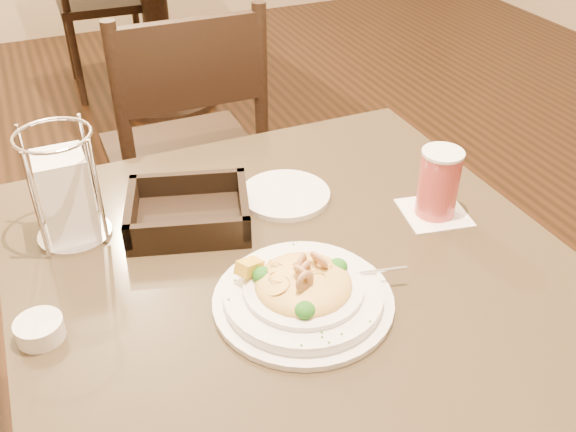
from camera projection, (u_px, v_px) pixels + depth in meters
name	position (u px, v px, depth m)	size (l,w,h in m)	color
main_table	(292.00, 357.00, 1.19)	(0.90, 0.90, 0.72)	black
background_table	(155.00, 4.00, 2.99)	(1.03, 1.03, 0.72)	black
dining_chair_near	(187.00, 150.00, 1.82)	(0.42, 0.42, 0.93)	black
pasta_bowl	(303.00, 291.00, 0.96)	(0.31, 0.28, 0.09)	white
drink_glass	(438.00, 184.00, 1.14)	(0.13, 0.13, 0.13)	white
bread_basket	(189.00, 214.00, 1.14)	(0.25, 0.23, 0.06)	black
napkin_caddy	(66.00, 194.00, 1.07)	(0.13, 0.13, 0.20)	silver
side_plate	(285.00, 195.00, 1.22)	(0.17, 0.17, 0.01)	white
butter_ramekin	(40.00, 329.00, 0.91)	(0.07, 0.07, 0.03)	white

